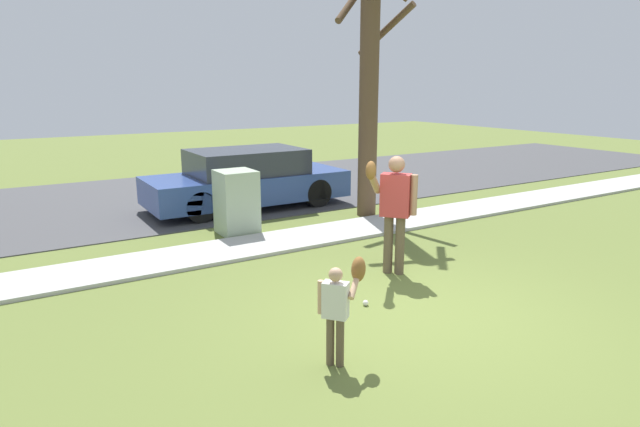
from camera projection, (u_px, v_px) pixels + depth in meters
ground_plane at (289, 243)px, 9.54m from camera, size 48.00×48.00×0.00m
sidewalk_strip at (286, 240)px, 9.62m from camera, size 36.00×1.20×0.06m
road_surface at (195, 194)px, 13.77m from camera, size 36.00×6.80×0.02m
person_adult at (394, 203)px, 7.75m from camera, size 0.89×0.50×1.76m
person_child at (341, 298)px, 5.29m from camera, size 0.57×0.32×1.08m
baseball at (366, 303)px, 6.84m from camera, size 0.07×0.07×0.07m
utility_cabinet at (237, 202)px, 10.07m from camera, size 0.68×0.70×1.20m
street_tree_near at (370, 65)px, 10.89m from camera, size 1.85×1.89×5.95m
parked_wagon_blue at (247, 179)px, 12.15m from camera, size 4.50×1.80×1.33m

